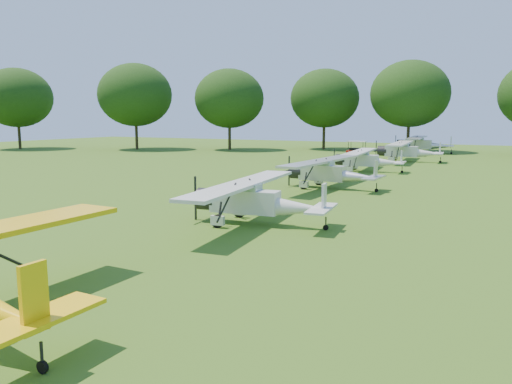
# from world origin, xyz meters

# --- Properties ---
(ground) EXTENTS (160.00, 160.00, 0.00)m
(ground) POSITION_xyz_m (0.00, 0.00, 0.00)
(ground) COLOR #2A5415
(ground) RESTS_ON ground
(tree_belt) EXTENTS (137.36, 130.27, 14.52)m
(tree_belt) POSITION_xyz_m (3.57, 0.16, 8.03)
(tree_belt) COLOR #2D2211
(tree_belt) RESTS_ON ground
(aircraft_3) EXTENTS (6.73, 10.70, 2.10)m
(aircraft_3) POSITION_xyz_m (1.16, 2.90, 1.23)
(aircraft_3) COLOR silver
(aircraft_3) RESTS_ON ground
(aircraft_4) EXTENTS (6.78, 10.80, 2.13)m
(aircraft_4) POSITION_xyz_m (0.30, 15.63, 1.24)
(aircraft_4) COLOR silver
(aircraft_4) RESTS_ON ground
(aircraft_5) EXTENTS (6.45, 10.28, 2.02)m
(aircraft_5) POSITION_xyz_m (-0.32, 27.49, 1.18)
(aircraft_5) COLOR silver
(aircraft_5) RESTS_ON ground
(aircraft_6) EXTENTS (7.26, 11.58, 2.28)m
(aircraft_6) POSITION_xyz_m (0.95, 39.53, 1.33)
(aircraft_6) COLOR silver
(aircraft_6) RESTS_ON ground
(aircraft_7) EXTENTS (7.70, 12.27, 2.41)m
(aircraft_7) POSITION_xyz_m (0.30, 53.85, 1.41)
(aircraft_7) COLOR silver
(aircraft_7) RESTS_ON ground
(golf_cart) EXTENTS (2.36, 1.49, 1.98)m
(golf_cart) POSITION_xyz_m (-5.70, 43.03, 0.66)
(golf_cart) COLOR #B31B0C
(golf_cart) RESTS_ON ground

